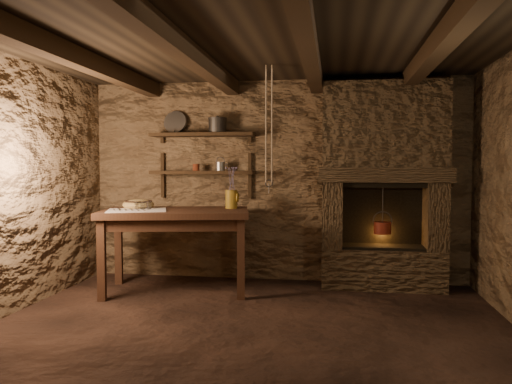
% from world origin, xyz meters
% --- Properties ---
extents(floor, '(4.50, 4.50, 0.00)m').
position_xyz_m(floor, '(0.00, 0.00, 0.00)').
color(floor, black).
rests_on(floor, ground).
extents(back_wall, '(4.50, 0.04, 2.40)m').
position_xyz_m(back_wall, '(0.00, 2.00, 1.20)').
color(back_wall, '#493422').
rests_on(back_wall, floor).
extents(front_wall, '(4.50, 0.04, 2.40)m').
position_xyz_m(front_wall, '(0.00, -2.00, 1.20)').
color(front_wall, '#493422').
rests_on(front_wall, floor).
extents(ceiling, '(4.50, 4.00, 0.04)m').
position_xyz_m(ceiling, '(0.00, 0.00, 2.40)').
color(ceiling, black).
rests_on(ceiling, back_wall).
extents(beam_far_left, '(0.14, 3.95, 0.16)m').
position_xyz_m(beam_far_left, '(-1.50, 0.00, 2.31)').
color(beam_far_left, black).
rests_on(beam_far_left, ceiling).
extents(beam_mid_left, '(0.14, 3.95, 0.16)m').
position_xyz_m(beam_mid_left, '(-0.50, 0.00, 2.31)').
color(beam_mid_left, black).
rests_on(beam_mid_left, ceiling).
extents(beam_mid_right, '(0.14, 3.95, 0.16)m').
position_xyz_m(beam_mid_right, '(0.50, 0.00, 2.31)').
color(beam_mid_right, black).
rests_on(beam_mid_right, ceiling).
extents(beam_far_right, '(0.14, 3.95, 0.16)m').
position_xyz_m(beam_far_right, '(1.50, 0.00, 2.31)').
color(beam_far_right, black).
rests_on(beam_far_right, ceiling).
extents(shelf_lower, '(1.25, 0.30, 0.04)m').
position_xyz_m(shelf_lower, '(-0.85, 1.84, 1.30)').
color(shelf_lower, black).
rests_on(shelf_lower, back_wall).
extents(shelf_upper, '(1.25, 0.30, 0.04)m').
position_xyz_m(shelf_upper, '(-0.85, 1.84, 1.75)').
color(shelf_upper, black).
rests_on(shelf_upper, back_wall).
extents(hearth, '(1.43, 0.51, 2.30)m').
position_xyz_m(hearth, '(1.25, 1.77, 1.23)').
color(hearth, '#3B2D1D').
rests_on(hearth, floor).
extents(work_table, '(1.72, 1.19, 0.90)m').
position_xyz_m(work_table, '(-1.00, 1.25, 0.48)').
color(work_table, '#351E12').
rests_on(work_table, floor).
extents(linen_cloth, '(0.74, 0.67, 0.01)m').
position_xyz_m(linen_cloth, '(-1.38, 1.10, 0.90)').
color(linen_cloth, silver).
rests_on(linen_cloth, work_table).
extents(pewter_cutlery_row, '(0.55, 0.36, 0.01)m').
position_xyz_m(pewter_cutlery_row, '(-1.38, 1.08, 0.91)').
color(pewter_cutlery_row, gray).
rests_on(pewter_cutlery_row, linen_cloth).
extents(drinking_glasses, '(0.20, 0.06, 0.08)m').
position_xyz_m(drinking_glasses, '(-1.36, 1.22, 0.95)').
color(drinking_glasses, silver).
rests_on(drinking_glasses, linen_cloth).
extents(stoneware_jug, '(0.16, 0.16, 0.48)m').
position_xyz_m(stoneware_jug, '(-0.43, 1.52, 1.10)').
color(stoneware_jug, olive).
rests_on(stoneware_jug, work_table).
extents(wooden_bowl, '(0.41, 0.41, 0.12)m').
position_xyz_m(wooden_bowl, '(-1.48, 1.36, 0.94)').
color(wooden_bowl, '#AA8B49').
rests_on(wooden_bowl, work_table).
extents(iron_stockpot, '(0.25, 0.25, 0.16)m').
position_xyz_m(iron_stockpot, '(-0.67, 1.84, 1.85)').
color(iron_stockpot, '#2D2B28').
rests_on(iron_stockpot, shelf_upper).
extents(tin_pan, '(0.29, 0.14, 0.28)m').
position_xyz_m(tin_pan, '(-1.22, 1.94, 1.91)').
color(tin_pan, gray).
rests_on(tin_pan, shelf_upper).
extents(small_kettle, '(0.18, 0.16, 0.16)m').
position_xyz_m(small_kettle, '(-0.64, 1.84, 1.37)').
color(small_kettle, gray).
rests_on(small_kettle, shelf_lower).
extents(rusty_tin, '(0.09, 0.09, 0.08)m').
position_xyz_m(rusty_tin, '(-0.94, 1.84, 1.36)').
color(rusty_tin, '#612413').
rests_on(rusty_tin, shelf_lower).
extents(red_pot, '(0.24, 0.24, 0.54)m').
position_xyz_m(red_pot, '(1.24, 1.72, 0.70)').
color(red_pot, maroon).
rests_on(red_pot, hearth).
extents(hanging_ropes, '(0.08, 0.08, 1.20)m').
position_xyz_m(hanging_ropes, '(0.05, 1.05, 1.80)').
color(hanging_ropes, tan).
rests_on(hanging_ropes, ceiling).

